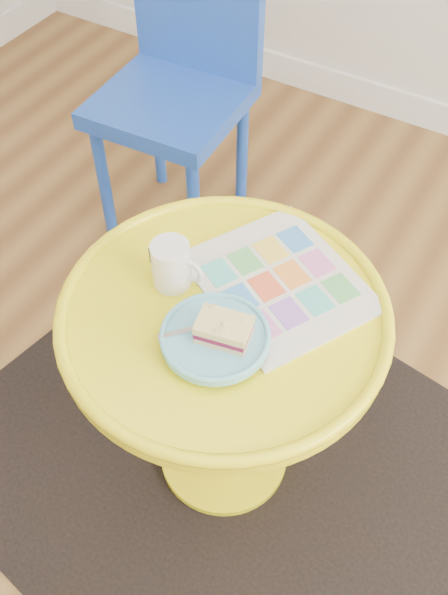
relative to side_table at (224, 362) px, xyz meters
The scene contains 9 objects.
room_walls 1.16m from the side_table, 145.56° to the left, with size 4.00×4.00×4.00m.
rug 0.43m from the side_table, 90.00° to the right, with size 1.30×1.10×0.01m, color black.
side_table is the anchor object (origin of this frame).
chair 0.95m from the side_table, 128.10° to the left, with size 0.42×0.42×0.90m.
newspaper 0.21m from the side_table, 64.33° to the left, with size 0.33×0.28×0.01m, color silver.
mug 0.25m from the side_table, behind, with size 0.11×0.07×0.10m.
plate 0.20m from the side_table, 71.06° to the right, with size 0.20×0.20×0.02m.
cake_slice 0.23m from the side_table, 59.68° to the right, with size 0.10×0.08×0.04m.
fork 0.21m from the side_table, 94.55° to the right, with size 0.11×0.12×0.00m.
Camera 1 is at (0.31, -0.30, 1.57)m, focal length 40.00 mm.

